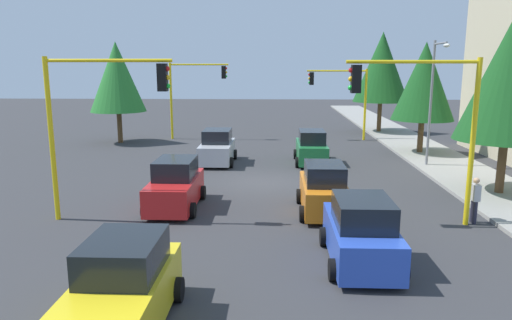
{
  "coord_description": "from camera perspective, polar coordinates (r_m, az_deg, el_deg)",
  "views": [
    {
      "loc": [
        22.56,
        0.58,
        5.61
      ],
      "look_at": [
        0.39,
        -0.31,
        1.2
      ],
      "focal_mm": 33.09,
      "sensor_mm": 36.0,
      "label": 1
    }
  ],
  "objects": [
    {
      "name": "traffic_signal_near_right",
      "position": [
        17.78,
        -18.64,
        6.12
      ],
      "size": [
        0.36,
        4.59,
        5.96
      ],
      "color": "yellow",
      "rests_on": "ground"
    },
    {
      "name": "car_red",
      "position": [
        19.23,
        -9.72,
        -3.11
      ],
      "size": [
        4.1,
        2.02,
        1.98
      ],
      "color": "red",
      "rests_on": "ground"
    },
    {
      "name": "car_yellow",
      "position": [
        10.95,
        -15.75,
        -14.71
      ],
      "size": [
        3.95,
        2.09,
        1.98
      ],
      "color": "yellow",
      "rests_on": "ground"
    },
    {
      "name": "tree_roadside_far",
      "position": [
        41.53,
        14.97,
        10.78
      ],
      "size": [
        4.61,
        4.61,
        8.44
      ],
      "color": "brown",
      "rests_on": "ground"
    },
    {
      "name": "sidewalk_kerb",
      "position": [
        29.81,
        21.69,
        -0.26
      ],
      "size": [
        80.0,
        4.0,
        0.15
      ],
      "primitive_type": "cube",
      "color": "gray",
      "rests_on": "ground"
    },
    {
      "name": "traffic_signal_near_left",
      "position": [
        17.4,
        19.63,
        5.86
      ],
      "size": [
        0.36,
        4.59,
        5.92
      ],
      "color": "yellow",
      "rests_on": "ground"
    },
    {
      "name": "tree_roadside_mid",
      "position": [
        31.99,
        19.67,
        8.93
      ],
      "size": [
        3.91,
        3.91,
        7.14
      ],
      "color": "brown",
      "rests_on": "ground"
    },
    {
      "name": "car_green",
      "position": [
        27.84,
        6.72,
        1.42
      ],
      "size": [
        4.1,
        1.96,
        1.98
      ],
      "color": "#1E7238",
      "rests_on": "ground"
    },
    {
      "name": "tree_roadside_near",
      "position": [
        22.83,
        28.41,
        8.74
      ],
      "size": [
        4.29,
        4.29,
        7.84
      ],
      "color": "brown",
      "rests_on": "ground"
    },
    {
      "name": "tree_opposite_side",
      "position": [
        36.45,
        -16.46,
        9.6
      ],
      "size": [
        4.05,
        4.05,
        7.4
      ],
      "color": "brown",
      "rests_on": "ground"
    },
    {
      "name": "lane_arrow_near",
      "position": [
        12.89,
        -14.56,
        -14.91
      ],
      "size": [
        2.4,
        1.1,
        1.1
      ],
      "color": "silver",
      "rests_on": "ground"
    },
    {
      "name": "car_blue",
      "position": [
        14.05,
        12.57,
        -8.64
      ],
      "size": [
        4.03,
        2.07,
        1.98
      ],
      "color": "blue",
      "rests_on": "ground"
    },
    {
      "name": "traffic_signal_far_right",
      "position": [
        37.13,
        -7.58,
        8.92
      ],
      "size": [
        0.36,
        4.59,
        5.9
      ],
      "color": "yellow",
      "rests_on": "ground"
    },
    {
      "name": "street_lamp_curbside",
      "position": [
        27.58,
        20.71,
        7.9
      ],
      "size": [
        2.15,
        0.28,
        7.0
      ],
      "color": "slate",
      "rests_on": "ground"
    },
    {
      "name": "ground_plane",
      "position": [
        23.25,
        0.81,
        -2.72
      ],
      "size": [
        120.0,
        120.0,
        0.0
      ],
      "primitive_type": "plane",
      "color": "#353538"
    },
    {
      "name": "car_silver",
      "position": [
        27.82,
        -4.71,
        1.45
      ],
      "size": [
        4.08,
        2.09,
        1.98
      ],
      "color": "#B2B5BA",
      "rests_on": "ground"
    },
    {
      "name": "traffic_signal_far_left",
      "position": [
        36.95,
        10.31,
        8.35
      ],
      "size": [
        0.36,
        4.59,
        5.43
      ],
      "color": "yellow",
      "rests_on": "ground"
    },
    {
      "name": "pedestrian_crossing",
      "position": [
        18.83,
        24.94,
        -4.29
      ],
      "size": [
        0.4,
        0.24,
        1.7
      ],
      "color": "#262638",
      "rests_on": "ground"
    },
    {
      "name": "car_orange",
      "position": [
        18.51,
        8.18,
        -3.63
      ],
      "size": [
        3.9,
        1.97,
        1.98
      ],
      "color": "orange",
      "rests_on": "ground"
    }
  ]
}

